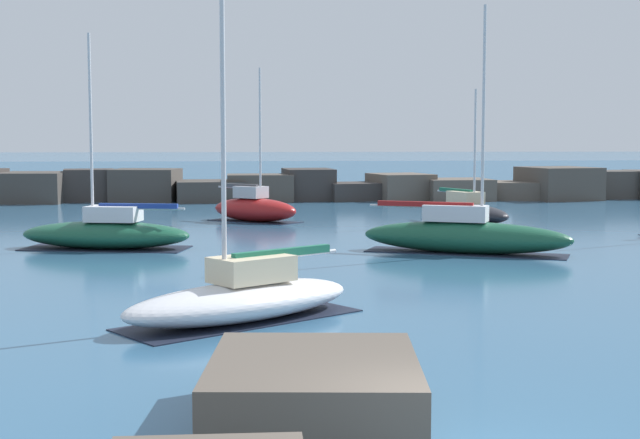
{
  "coord_description": "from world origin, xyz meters",
  "views": [
    {
      "loc": [
        -2.88,
        -11.57,
        4.53
      ],
      "look_at": [
        0.09,
        22.66,
        1.42
      ],
      "focal_mm": 50.0,
      "sensor_mm": 36.0,
      "label": 1
    }
  ],
  "objects_px": {
    "sailboat_moored_2": "(468,212)",
    "sailboat_moored_5": "(254,208)",
    "sailboat_moored_4": "(465,235)",
    "sailboat_moored_3": "(243,297)",
    "sailboat_moored_0": "(106,233)"
  },
  "relations": [
    {
      "from": "sailboat_moored_2",
      "to": "sailboat_moored_5",
      "type": "xyz_separation_m",
      "value": [
        -11.53,
        1.84,
        0.13
      ]
    },
    {
      "from": "sailboat_moored_3",
      "to": "sailboat_moored_4",
      "type": "relative_size",
      "value": 0.88
    },
    {
      "from": "sailboat_moored_2",
      "to": "sailboat_moored_4",
      "type": "distance_m",
      "value": 13.07
    },
    {
      "from": "sailboat_moored_3",
      "to": "sailboat_moored_5",
      "type": "distance_m",
      "value": 26.87
    },
    {
      "from": "sailboat_moored_2",
      "to": "sailboat_moored_4",
      "type": "relative_size",
      "value": 0.74
    },
    {
      "from": "sailboat_moored_0",
      "to": "sailboat_moored_3",
      "type": "distance_m",
      "value": 16.18
    },
    {
      "from": "sailboat_moored_2",
      "to": "sailboat_moored_4",
      "type": "bearing_deg",
      "value": -105.04
    },
    {
      "from": "sailboat_moored_3",
      "to": "sailboat_moored_4",
      "type": "bearing_deg",
      "value": 54.65
    },
    {
      "from": "sailboat_moored_0",
      "to": "sailboat_moored_4",
      "type": "relative_size",
      "value": 0.91
    },
    {
      "from": "sailboat_moored_2",
      "to": "sailboat_moored_3",
      "type": "distance_m",
      "value": 27.84
    },
    {
      "from": "sailboat_moored_0",
      "to": "sailboat_moored_4",
      "type": "bearing_deg",
      "value": -10.86
    },
    {
      "from": "sailboat_moored_4",
      "to": "sailboat_moored_5",
      "type": "distance_m",
      "value": 16.6
    },
    {
      "from": "sailboat_moored_2",
      "to": "sailboat_moored_5",
      "type": "relative_size",
      "value": 0.86
    },
    {
      "from": "sailboat_moored_5",
      "to": "sailboat_moored_4",
      "type": "bearing_deg",
      "value": -60.62
    },
    {
      "from": "sailboat_moored_0",
      "to": "sailboat_moored_3",
      "type": "height_order",
      "value": "sailboat_moored_0"
    }
  ]
}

